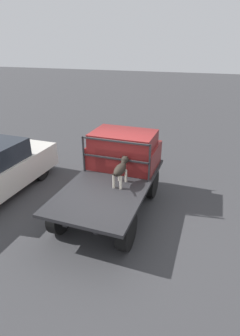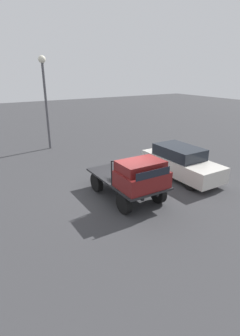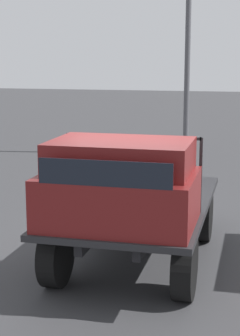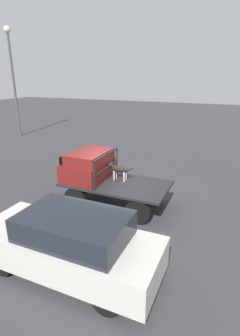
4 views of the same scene
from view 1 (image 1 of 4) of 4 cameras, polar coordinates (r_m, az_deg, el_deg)
ground_plane at (r=7.09m, az=-2.01°, el=-9.37°), size 80.00×80.00×0.00m
flatbed_truck at (r=6.76m, az=-2.09°, el=-5.01°), size 3.69×1.96×0.88m
truck_cab at (r=7.35m, az=0.94°, el=4.00°), size 1.37×1.84×1.01m
truck_headboard at (r=6.66m, az=-1.06°, el=3.24°), size 0.04×1.84×0.99m
dog at (r=6.38m, az=0.22°, el=-0.10°), size 1.00×0.24×0.65m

